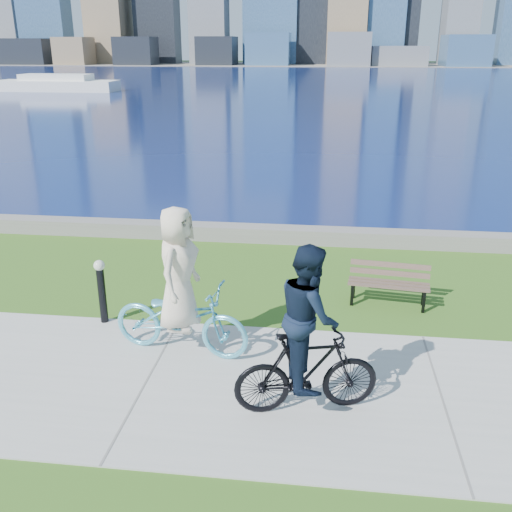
{
  "coord_description": "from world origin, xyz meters",
  "views": [
    {
      "loc": [
        -1.66,
        -6.6,
        4.41
      ],
      "look_at": [
        -2.74,
        2.21,
        1.1
      ],
      "focal_mm": 40.0,
      "sensor_mm": 36.0,
      "label": 1
    }
  ],
  "objects_px": {
    "cyclist_woman": "(180,301)",
    "cyclist_man": "(308,345)",
    "bollard_lamp": "(101,287)",
    "park_bench": "(389,280)"
  },
  "relations": [
    {
      "from": "cyclist_woman",
      "to": "cyclist_man",
      "type": "xyz_separation_m",
      "value": [
        1.92,
        -1.25,
        0.09
      ]
    },
    {
      "from": "bollard_lamp",
      "to": "cyclist_woman",
      "type": "relative_size",
      "value": 0.49
    },
    {
      "from": "park_bench",
      "to": "cyclist_man",
      "type": "bearing_deg",
      "value": -104.38
    },
    {
      "from": "cyclist_woman",
      "to": "cyclist_man",
      "type": "relative_size",
      "value": 1.02
    },
    {
      "from": "bollard_lamp",
      "to": "cyclist_woman",
      "type": "xyz_separation_m",
      "value": [
        1.54,
        -0.81,
        0.22
      ]
    },
    {
      "from": "bollard_lamp",
      "to": "cyclist_man",
      "type": "bearing_deg",
      "value": -30.71
    },
    {
      "from": "park_bench",
      "to": "cyclist_woman",
      "type": "distance_m",
      "value": 3.93
    },
    {
      "from": "park_bench",
      "to": "cyclist_man",
      "type": "xyz_separation_m",
      "value": [
        -1.34,
        -3.41,
        0.51
      ]
    },
    {
      "from": "bollard_lamp",
      "to": "cyclist_man",
      "type": "height_order",
      "value": "cyclist_man"
    },
    {
      "from": "bollard_lamp",
      "to": "cyclist_man",
      "type": "xyz_separation_m",
      "value": [
        3.46,
        -2.06,
        0.31
      ]
    }
  ]
}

